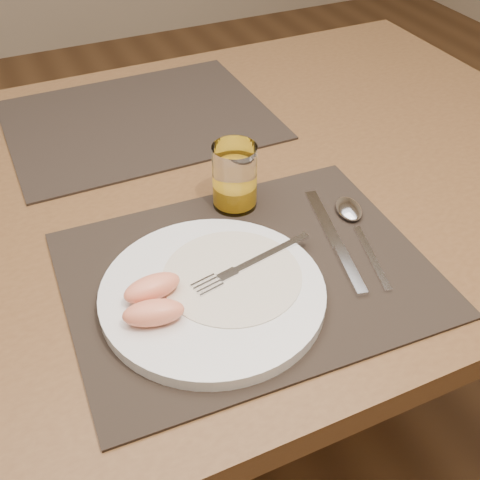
% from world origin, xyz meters
% --- Properties ---
extents(ground, '(5.00, 5.00, 0.00)m').
position_xyz_m(ground, '(0.00, 0.00, 0.00)').
color(ground, brown).
rests_on(ground, ground).
extents(table, '(1.40, 0.90, 0.75)m').
position_xyz_m(table, '(0.00, 0.00, 0.67)').
color(table, brown).
rests_on(table, ground).
extents(placemat_near, '(0.46, 0.37, 0.00)m').
position_xyz_m(placemat_near, '(0.01, -0.22, 0.75)').
color(placemat_near, black).
rests_on(placemat_near, table).
extents(placemat_far, '(0.45, 0.35, 0.00)m').
position_xyz_m(placemat_far, '(0.01, 0.22, 0.75)').
color(placemat_far, black).
rests_on(placemat_far, table).
extents(plate, '(0.27, 0.27, 0.02)m').
position_xyz_m(plate, '(-0.04, -0.24, 0.76)').
color(plate, white).
rests_on(plate, placemat_near).
extents(plate_dressing, '(0.17, 0.17, 0.00)m').
position_xyz_m(plate_dressing, '(-0.01, -0.23, 0.77)').
color(plate_dressing, white).
rests_on(plate_dressing, plate).
extents(fork, '(0.17, 0.05, 0.00)m').
position_xyz_m(fork, '(0.00, -0.23, 0.77)').
color(fork, silver).
rests_on(fork, plate).
extents(knife, '(0.07, 0.22, 0.01)m').
position_xyz_m(knife, '(0.14, -0.23, 0.76)').
color(knife, silver).
rests_on(knife, placemat_near).
extents(spoon, '(0.07, 0.19, 0.01)m').
position_xyz_m(spoon, '(0.19, -0.18, 0.76)').
color(spoon, silver).
rests_on(spoon, placemat_near).
extents(juice_glass, '(0.06, 0.06, 0.10)m').
position_xyz_m(juice_glass, '(0.06, -0.08, 0.80)').
color(juice_glass, white).
rests_on(juice_glass, placemat_near).
extents(grapefruit_wedges, '(0.08, 0.08, 0.03)m').
position_xyz_m(grapefruit_wedges, '(-0.12, -0.25, 0.78)').
color(grapefruit_wedges, '#FF9168').
rests_on(grapefruit_wedges, plate).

